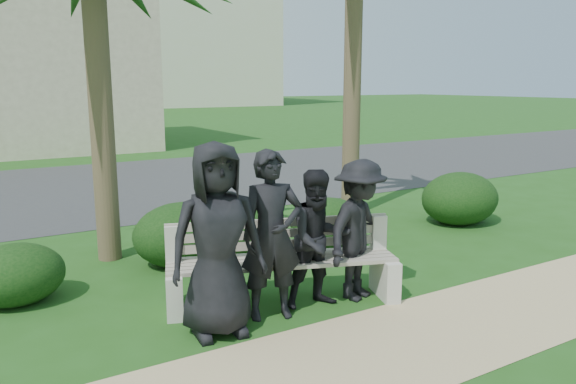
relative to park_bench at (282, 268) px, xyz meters
name	(u,v)px	position (x,y,z in m)	size (l,w,h in m)	color
ground	(310,284)	(0.60, 0.33, -0.41)	(160.00, 160.00, 0.00)	#1F4B15
footpath	(413,340)	(0.60, -1.47, -0.41)	(30.00, 1.60, 0.01)	tan
asphalt_street	(129,184)	(0.60, 8.33, -0.41)	(160.00, 8.00, 0.01)	#2D2D30
stucco_bldg_right	(21,49)	(-0.40, 18.33, 3.26)	(8.40, 8.40, 7.30)	#B7AC89
park_bench	(282,268)	(0.00, 0.00, 0.00)	(2.75, 1.42, 0.90)	gray
man_a	(217,240)	(-0.93, -0.35, 0.55)	(0.93, 0.61, 1.91)	black
man_b	(272,235)	(-0.28, -0.28, 0.49)	(0.65, 0.43, 1.79)	black
man_c	(319,239)	(0.31, -0.29, 0.36)	(0.75, 0.58, 1.53)	black
man_d	(360,230)	(0.83, -0.33, 0.40)	(1.04, 0.60, 1.61)	black
hedge_a	(15,273)	(-2.56, 1.55, -0.05)	(1.08, 0.89, 0.71)	black
hedge_b	(183,232)	(-0.45, 1.89, 0.04)	(1.35, 1.12, 0.88)	black
hedge_c	(235,230)	(0.26, 1.72, 0.00)	(1.26, 1.04, 0.82)	black
hedge_e	(327,221)	(1.73, 1.56, -0.02)	(1.17, 0.97, 0.77)	black
hedge_f	(460,197)	(4.54, 1.52, 0.06)	(1.43, 1.19, 0.94)	black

